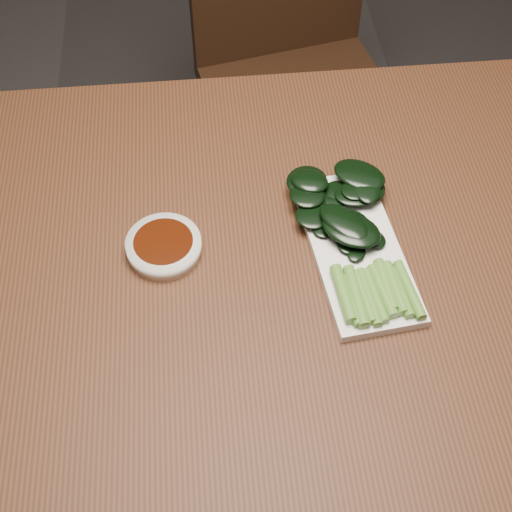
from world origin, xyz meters
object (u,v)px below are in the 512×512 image
at_px(sauce_bowl, 164,246).
at_px(serving_plate, 355,249).
at_px(table, 273,289).
at_px(chair_far, 293,65).
at_px(gai_lan, 348,223).

height_order(sauce_bowl, serving_plate, sauce_bowl).
xyz_separation_m(table, serving_plate, (0.12, 0.00, 0.08)).
bearing_deg(table, sauce_bowl, 169.27).
xyz_separation_m(chair_far, serving_plate, (-0.02, -0.75, 0.27)).
bearing_deg(sauce_bowl, gai_lan, 1.23).
distance_m(serving_plate, gai_lan, 0.04).
bearing_deg(serving_plate, table, -179.29).
bearing_deg(chair_far, table, -112.06).
bearing_deg(chair_far, sauce_bowl, -123.38).
distance_m(table, chair_far, 0.79).
distance_m(chair_far, gai_lan, 0.78).
xyz_separation_m(table, gai_lan, (0.11, 0.03, 0.10)).
xyz_separation_m(table, chair_far, (0.14, 0.75, -0.19)).
bearing_deg(table, chair_far, 79.73).
bearing_deg(sauce_bowl, chair_far, 68.40).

